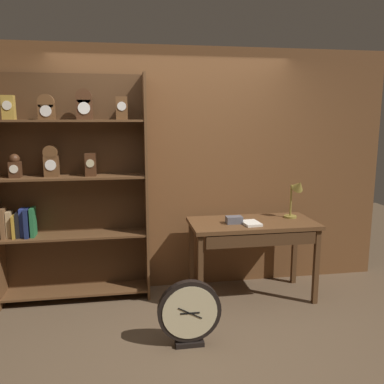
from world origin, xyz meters
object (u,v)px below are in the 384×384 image
Objects in this scene: bookshelf at (68,189)px; desk_lamp at (297,193)px; toolbox_small at (234,220)px; open_repair_manual at (251,223)px; workbench at (253,231)px; round_clock_large at (189,313)px.

bookshelf reaches higher than desk_lamp.
toolbox_small is 0.17m from open_repair_manual.
bookshelf is 1.87m from open_repair_manual.
bookshelf reaches higher than open_repair_manual.
round_clock_large is at bearing -134.75° from workbench.
bookshelf is 1.70m from toolbox_small.
desk_lamp is 0.75× the size of round_clock_large.
bookshelf is 10.44× the size of open_repair_manual.
toolbox_small reaches higher than workbench.
round_clock_large is (-1.28, -0.88, -0.80)m from desk_lamp.
toolbox_small is 0.28× the size of round_clock_large.
open_repair_manual is at bearing -120.58° from workbench.
bookshelf is at bearing 133.97° from round_clock_large.
workbench reaches higher than round_clock_large.
bookshelf reaches higher than workbench.
toolbox_small is 0.73× the size of open_repair_manual.
open_repair_manual is 0.39× the size of round_clock_large.
round_clock_large is (1.06, -1.10, -0.88)m from bookshelf.
toolbox_small reaches higher than open_repair_manual.
toolbox_small is at bearing 150.61° from open_repair_manual.
desk_lamp is at bearing 12.39° from open_repair_manual.
round_clock_large is at bearing -141.15° from open_repair_manual.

